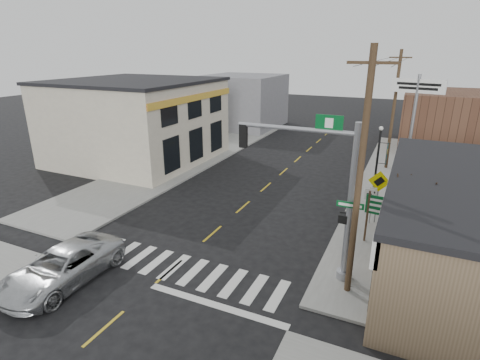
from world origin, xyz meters
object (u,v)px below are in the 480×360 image
at_px(guide_sign, 381,211).
at_px(dance_center_sign, 416,103).
at_px(traffic_signal_pole, 332,185).
at_px(utility_pole_far, 394,110).
at_px(fire_hydrant, 382,247).
at_px(lamp_post, 378,160).
at_px(utility_pole_near, 360,177).
at_px(bare_tree, 416,185).
at_px(suv, 63,266).

relative_size(guide_sign, dance_center_sign, 0.36).
bearing_deg(traffic_signal_pole, utility_pole_far, 86.16).
height_order(fire_hydrant, lamp_post, lamp_post).
height_order(fire_hydrant, utility_pole_far, utility_pole_far).
xyz_separation_m(utility_pole_near, utility_pole_far, (0.00, 18.49, -0.09)).
bearing_deg(dance_center_sign, bare_tree, -73.41).
relative_size(dance_center_sign, utility_pole_near, 0.81).
xyz_separation_m(bare_tree, utility_pole_far, (-1.99, 15.54, 0.90)).
height_order(guide_sign, dance_center_sign, dance_center_sign).
distance_m(guide_sign, bare_tree, 2.97).
relative_size(traffic_signal_pole, utility_pole_near, 0.73).
distance_m(suv, utility_pole_far, 25.69).
height_order(fire_hydrant, bare_tree, bare_tree).
bearing_deg(utility_pole_far, bare_tree, -90.14).
distance_m(traffic_signal_pole, utility_pole_near, 1.57).
bearing_deg(utility_pole_far, traffic_signal_pole, -101.09).
bearing_deg(traffic_signal_pole, bare_tree, 34.43).
relative_size(dance_center_sign, bare_tree, 1.56).
distance_m(lamp_post, bare_tree, 7.46).
relative_size(lamp_post, bare_tree, 1.00).
bearing_deg(traffic_signal_pole, suv, -153.10).
bearing_deg(utility_pole_near, lamp_post, 87.31).
bearing_deg(fire_hydrant, bare_tree, -31.04).
distance_m(traffic_signal_pole, bare_tree, 3.80).
distance_m(lamp_post, utility_pole_near, 10.24).
distance_m(bare_tree, utility_pole_far, 15.69).
xyz_separation_m(guide_sign, utility_pole_near, (-0.70, -4.59, 3.10)).
xyz_separation_m(suv, lamp_post, (10.99, 14.35, 2.25)).
height_order(traffic_signal_pole, guide_sign, traffic_signal_pole).
xyz_separation_m(suv, utility_pole_near, (11.09, 4.30, 4.24)).
distance_m(traffic_signal_pole, fire_hydrant, 5.08).
bearing_deg(lamp_post, dance_center_sign, 85.66).
relative_size(lamp_post, utility_pole_near, 0.52).
bearing_deg(suv, traffic_signal_pole, 26.87).
bearing_deg(utility_pole_near, utility_pole_far, 86.73).
height_order(suv, dance_center_sign, dance_center_sign).
bearing_deg(suv, dance_center_sign, 58.12).
height_order(fire_hydrant, utility_pole_near, utility_pole_near).
bearing_deg(suv, lamp_post, 52.31).
height_order(lamp_post, utility_pole_near, utility_pole_near).
xyz_separation_m(suv, dance_center_sign, (12.59, 20.44, 5.07)).
bearing_deg(suv, guide_sign, 36.79).
distance_m(suv, utility_pole_near, 12.63).
distance_m(traffic_signal_pole, lamp_post, 9.39).
bearing_deg(fire_hydrant, suv, -146.99).
relative_size(fire_hydrant, dance_center_sign, 0.10).
bearing_deg(utility_pole_near, traffic_signal_pole, 141.30).
distance_m(guide_sign, utility_pole_near, 5.58).
bearing_deg(suv, fire_hydrant, 32.77).
bearing_deg(utility_pole_near, suv, -162.06).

